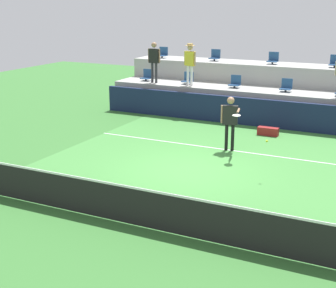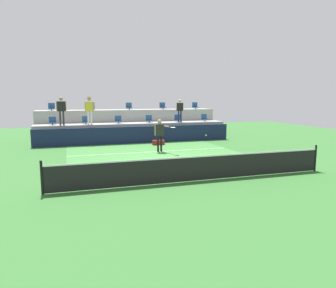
% 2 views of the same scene
% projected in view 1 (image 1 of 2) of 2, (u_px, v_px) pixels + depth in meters
% --- Properties ---
extents(ground_plane, '(40.00, 40.00, 0.00)m').
position_uv_depth(ground_plane, '(187.00, 169.00, 14.76)').
color(ground_plane, '#336B2D').
extents(court_inner_paint, '(9.00, 10.00, 0.01)m').
position_uv_depth(court_inner_paint, '(200.00, 160.00, 15.62)').
color(court_inner_paint, '#3D7F38').
rests_on(court_inner_paint, ground_plane).
extents(court_service_line, '(9.00, 0.06, 0.00)m').
position_uv_depth(court_service_line, '(217.00, 148.00, 16.82)').
color(court_service_line, white).
rests_on(court_service_line, ground_plane).
extents(tennis_net, '(10.48, 0.08, 1.07)m').
position_uv_depth(tennis_net, '(114.00, 201.00, 11.17)').
color(tennis_net, black).
rests_on(tennis_net, ground_plane).
extents(sponsor_backboard, '(13.00, 0.16, 1.10)m').
position_uv_depth(sponsor_backboard, '(250.00, 112.00, 19.77)').
color(sponsor_backboard, '#141E42').
rests_on(sponsor_backboard, ground_plane).
extents(seating_tier_lower, '(13.00, 1.80, 1.25)m').
position_uv_depth(seating_tier_lower, '(259.00, 104.00, 20.87)').
color(seating_tier_lower, '#9E9E99').
rests_on(seating_tier_lower, ground_plane).
extents(seating_tier_upper, '(13.00, 1.80, 2.10)m').
position_uv_depth(seating_tier_upper, '(271.00, 87.00, 22.30)').
color(seating_tier_upper, '#9E9E99').
rests_on(seating_tier_upper, ground_plane).
extents(stadium_chair_lower_far_left, '(0.44, 0.40, 0.52)m').
position_uv_depth(stadium_chair_lower_far_left, '(147.00, 76.00, 22.83)').
color(stadium_chair_lower_far_left, '#2D2D33').
rests_on(stadium_chair_lower_far_left, seating_tier_lower).
extents(stadium_chair_lower_left, '(0.44, 0.40, 0.52)m').
position_uv_depth(stadium_chair_lower_left, '(188.00, 79.00, 21.95)').
color(stadium_chair_lower_left, '#2D2D33').
rests_on(stadium_chair_lower_left, seating_tier_lower).
extents(stadium_chair_lower_mid_left, '(0.44, 0.40, 0.52)m').
position_uv_depth(stadium_chair_lower_mid_left, '(235.00, 82.00, 21.03)').
color(stadium_chair_lower_mid_left, '#2D2D33').
rests_on(stadium_chair_lower_mid_left, seating_tier_lower).
extents(stadium_chair_lower_mid_right, '(0.44, 0.40, 0.52)m').
position_uv_depth(stadium_chair_lower_mid_right, '(286.00, 86.00, 20.11)').
color(stadium_chair_lower_mid_right, '#2D2D33').
rests_on(stadium_chair_lower_mid_right, seating_tier_lower).
extents(stadium_chair_upper_far_left, '(0.44, 0.40, 0.52)m').
position_uv_depth(stadium_chair_upper_far_left, '(163.00, 53.00, 24.18)').
color(stadium_chair_upper_far_left, '#2D2D33').
rests_on(stadium_chair_upper_far_left, seating_tier_upper).
extents(stadium_chair_upper_left, '(0.44, 0.40, 0.52)m').
position_uv_depth(stadium_chair_upper_left, '(215.00, 56.00, 23.03)').
color(stadium_chair_upper_left, '#2D2D33').
rests_on(stadium_chair_upper_left, seating_tier_upper).
extents(stadium_chair_upper_center, '(0.44, 0.40, 0.52)m').
position_uv_depth(stadium_chair_upper_center, '(273.00, 59.00, 21.88)').
color(stadium_chair_upper_center, '#2D2D33').
rests_on(stadium_chair_upper_center, seating_tier_upper).
extents(stadium_chair_upper_right, '(0.44, 0.40, 0.52)m').
position_uv_depth(stadium_chair_upper_right, '(335.00, 62.00, 20.77)').
color(stadium_chair_upper_right, '#2D2D33').
rests_on(stadium_chair_upper_right, seating_tier_upper).
extents(tennis_player, '(0.97, 1.18, 1.80)m').
position_uv_depth(tennis_player, '(230.00, 118.00, 16.29)').
color(tennis_player, black).
rests_on(tennis_player, ground_plane).
extents(spectator_in_white, '(0.62, 0.25, 1.78)m').
position_uv_depth(spectator_in_white, '(154.00, 58.00, 22.01)').
color(spectator_in_white, '#2D2D33').
rests_on(spectator_in_white, seating_tier_lower).
extents(spectator_with_hat, '(0.60, 0.50, 1.79)m').
position_uv_depth(spectator_with_hat, '(190.00, 60.00, 21.27)').
color(spectator_with_hat, white).
rests_on(spectator_with_hat, seating_tier_lower).
extents(tennis_ball, '(0.07, 0.07, 0.07)m').
position_uv_depth(tennis_ball, '(267.00, 141.00, 13.70)').
color(tennis_ball, '#CCE033').
extents(equipment_bag, '(0.76, 0.28, 0.30)m').
position_uv_depth(equipment_bag, '(268.00, 131.00, 18.42)').
color(equipment_bag, maroon).
rests_on(equipment_bag, ground_plane).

